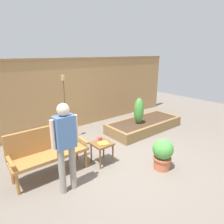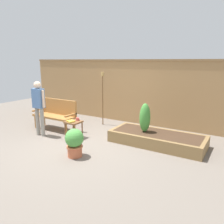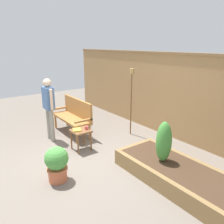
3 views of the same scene
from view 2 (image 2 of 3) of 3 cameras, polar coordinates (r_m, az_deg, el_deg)
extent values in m
plane|color=#70665B|center=(5.93, -8.51, -8.04)|extent=(14.00, 14.00, 0.00)
cube|color=#A37A4C|center=(7.78, 3.62, 5.12)|extent=(8.40, 0.10, 2.10)
cube|color=olive|center=(7.71, 3.74, 13.10)|extent=(8.40, 0.14, 0.06)
cylinder|color=#A87038|center=(6.87, -9.57, -3.35)|extent=(0.06, 0.06, 0.40)
cylinder|color=#A87038|center=(6.62, -11.61, -4.09)|extent=(0.06, 0.06, 0.40)
cylinder|color=#A87038|center=(7.78, -16.94, -1.81)|extent=(0.06, 0.06, 0.40)
cylinder|color=#A87038|center=(7.56, -18.97, -2.39)|extent=(0.06, 0.06, 0.40)
cube|color=#A87038|center=(7.13, -14.60, -1.08)|extent=(1.44, 0.48, 0.06)
cube|color=#A87038|center=(7.22, -13.53, 1.34)|extent=(1.44, 0.06, 0.48)
cube|color=#A87038|center=(7.61, -18.28, 0.55)|extent=(0.06, 0.48, 0.04)
cube|color=#A87038|center=(6.63, -10.51, -0.78)|extent=(0.06, 0.48, 0.04)
cylinder|color=brown|center=(6.34, -7.63, -4.51)|extent=(0.04, 0.04, 0.44)
cylinder|color=brown|center=(6.10, -9.58, -5.29)|extent=(0.04, 0.04, 0.44)
cylinder|color=brown|center=(6.55, -9.88, -4.03)|extent=(0.04, 0.04, 0.44)
cylinder|color=brown|center=(6.31, -11.85, -4.75)|extent=(0.04, 0.04, 0.44)
cube|color=brown|center=(6.26, -9.82, -2.54)|extent=(0.40, 0.40, 0.04)
cylinder|color=#CC4C47|center=(6.31, -8.81, -1.80)|extent=(0.08, 0.08, 0.08)
torus|color=#CC4C47|center=(6.28, -8.49, -1.86)|extent=(0.06, 0.01, 0.06)
cube|color=gold|center=(6.20, -10.50, -2.34)|extent=(0.24, 0.23, 0.04)
cylinder|color=#C66642|center=(5.18, -9.48, -10.01)|extent=(0.33, 0.33, 0.21)
cylinder|color=#C66642|center=(5.13, -9.53, -8.73)|extent=(0.36, 0.36, 0.04)
sphere|color=#4C9942|center=(5.06, -9.62, -6.57)|extent=(0.42, 0.42, 0.42)
cube|color=olive|center=(5.51, 9.76, -8.11)|extent=(2.40, 0.09, 0.30)
cube|color=olive|center=(6.32, 12.86, -5.46)|extent=(2.40, 0.09, 0.30)
cube|color=olive|center=(6.37, 1.60, -4.98)|extent=(0.09, 0.82, 0.30)
cube|color=olive|center=(5.65, 22.57, -8.40)|extent=(0.09, 0.82, 0.30)
cube|color=#422D1E|center=(5.91, 11.42, -6.70)|extent=(2.22, 0.82, 0.30)
cylinder|color=brown|center=(5.91, 8.30, -4.73)|extent=(0.04, 0.04, 0.06)
ellipsoid|color=#428938|center=(5.81, 8.41, -1.47)|extent=(0.28, 0.28, 0.75)
cylinder|color=brown|center=(7.39, -2.39, 2.87)|extent=(0.03, 0.03, 1.63)
cylinder|color=#AD894C|center=(7.29, -2.46, 9.69)|extent=(0.10, 0.10, 0.13)
cylinder|color=gray|center=(6.64, -17.36, -2.49)|extent=(0.11, 0.11, 0.82)
cylinder|color=gray|center=(6.79, -18.47, -2.24)|extent=(0.11, 0.11, 0.82)
cube|color=#4C70A3|center=(6.57, -18.33, 3.37)|extent=(0.32, 0.20, 0.54)
cylinder|color=beige|center=(6.42, -17.17, 3.23)|extent=(0.07, 0.07, 0.49)
cylinder|color=beige|center=(6.72, -19.44, 3.49)|extent=(0.07, 0.07, 0.49)
sphere|color=beige|center=(6.52, -18.57, 6.57)|extent=(0.20, 0.20, 0.20)
camera|label=1|loc=(6.38, -46.55, 10.74)|focal=31.61mm
camera|label=3|loc=(2.29, 39.36, 15.96)|focal=36.22mm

